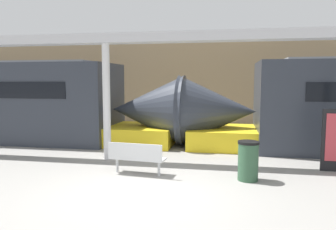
{
  "coord_description": "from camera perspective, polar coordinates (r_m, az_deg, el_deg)",
  "views": [
    {
      "loc": [
        1.84,
        -6.67,
        2.44
      ],
      "look_at": [
        0.05,
        3.01,
        1.4
      ],
      "focal_mm": 35.0,
      "sensor_mm": 36.0,
      "label": 1
    }
  ],
  "objects": [
    {
      "name": "ground_plane",
      "position": [
        7.34,
        -4.79,
        -13.43
      ],
      "size": [
        60.0,
        60.0,
        0.0
      ],
      "primitive_type": "plane",
      "color": "gray"
    },
    {
      "name": "station_wall",
      "position": [
        17.32,
        4.43,
        6.23
      ],
      "size": [
        56.0,
        0.2,
        5.0
      ],
      "primitive_type": "cube",
      "color": "#9E8460",
      "rests_on": "ground_plane"
    },
    {
      "name": "bench_near",
      "position": [
        8.56,
        -5.53,
        -7.13
      ],
      "size": [
        1.51,
        0.59,
        0.85
      ],
      "rotation": [
        0.0,
        0.0,
        -0.1
      ],
      "color": "silver",
      "rests_on": "ground_plane"
    },
    {
      "name": "trash_bin",
      "position": [
        8.3,
        13.78,
        -7.74
      ],
      "size": [
        0.52,
        0.52,
        0.97
      ],
      "color": "#2D5138",
      "rests_on": "ground_plane"
    },
    {
      "name": "support_column_near",
      "position": [
        10.24,
        -10.65,
        2.2
      ],
      "size": [
        0.23,
        0.23,
        3.55
      ],
      "primitive_type": "cylinder",
      "color": "silver",
      "rests_on": "ground_plane"
    },
    {
      "name": "canopy_beam",
      "position": [
        10.29,
        -10.86,
        12.89
      ],
      "size": [
        28.0,
        0.6,
        0.28
      ],
      "primitive_type": "cube",
      "color": "#B7B7BC",
      "rests_on": "support_column_near"
    }
  ]
}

